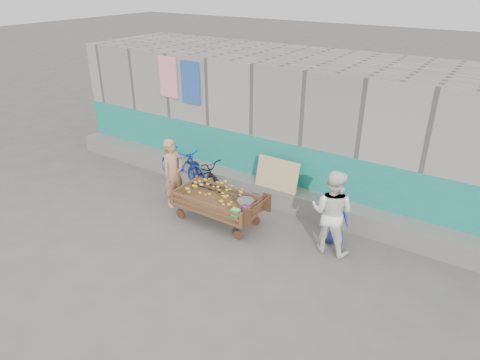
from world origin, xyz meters
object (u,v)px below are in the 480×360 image
Objects in this scene: bench at (194,196)px; bicycle_blue at (182,165)px; woman at (332,212)px; bicycle_dark at (201,172)px; banana_cart at (216,197)px; vendor_man at (173,173)px; child at (335,219)px.

bench is 1.22m from bicycle_blue.
woman reaches higher than bicycle_dark.
banana_cart is at bearing 4.97° from woman.
woman is at bearing -83.30° from vendor_man.
bicycle_dark is at bearing 138.82° from banana_cart.
woman is at bearing 77.72° from child.
child reaches higher than banana_cart.
child is 0.66× the size of bicycle_dark.
vendor_man is 1.02× the size of bicycle_blue.
bicycle_dark is at bearing -14.16° from woman.
bicycle_blue is (-4.18, 0.44, -0.06)m from child.
woman is 1.59× the size of child.
woman reaches higher than banana_cart.
woman is 1.05× the size of bicycle_dark.
bench is 3.26m from child.
vendor_man is (-1.21, 0.07, 0.22)m from banana_cart.
banana_cart is 1.27× the size of bicycle_blue.
banana_cart is 2.10m from bicycle_blue.
woman is at bearing -95.27° from bicycle_blue.
bicycle_dark is (-3.61, 0.74, -0.41)m from woman.
woman is (2.40, 0.32, 0.26)m from banana_cart.
vendor_man is 3.62m from woman.
bicycle_dark is at bearing 115.68° from bench.
banana_cart is 1.24× the size of bicycle_dark.
vendor_man is 1.00× the size of bicycle_dark.
banana_cart is at bearing -113.83° from bicycle_dark.
banana_cart is 1.82× the size of bench.
banana_cart is 0.99m from bench.
vendor_man reaches higher than bicycle_blue.
banana_cart reaches higher than bicycle_dark.
woman is at bearing -0.33° from bench.
banana_cart is at bearing -21.22° from bench.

